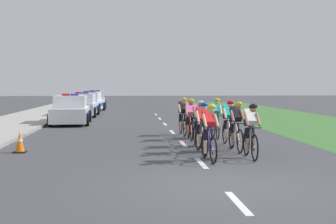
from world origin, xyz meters
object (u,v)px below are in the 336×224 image
(cyclist_sixth, at_px, (228,122))
(police_car_third, at_px, (90,103))
(cyclist_seventh, at_px, (190,119))
(cyclist_fourth, at_px, (236,125))
(police_car_nearest, at_px, (71,111))
(cyclist_third, at_px, (202,127))
(cyclist_fifth, at_px, (199,123))
(cyclist_lead, at_px, (209,132))
(traffic_cone_mid, at_px, (20,142))
(cyclist_eighth, at_px, (216,118))
(cyclist_second, at_px, (251,130))
(police_car_second, at_px, (82,106))
(cyclist_ninth, at_px, (183,116))
(police_car_furthest, at_px, (95,100))

(cyclist_sixth, relative_size, police_car_third, 0.38)
(cyclist_seventh, bearing_deg, cyclist_fourth, -70.98)
(cyclist_fourth, height_order, police_car_nearest, police_car_nearest)
(cyclist_third, bearing_deg, cyclist_fifth, 84.87)
(cyclist_lead, distance_m, traffic_cone_mid, 5.76)
(cyclist_lead, bearing_deg, cyclist_fifth, 86.67)
(cyclist_eighth, bearing_deg, cyclist_seventh, -153.98)
(police_car_third, bearing_deg, cyclist_fifth, -75.76)
(cyclist_lead, bearing_deg, cyclist_seventh, 88.44)
(police_car_third, bearing_deg, cyclist_fourth, -74.07)
(cyclist_third, bearing_deg, police_car_nearest, 115.99)
(cyclist_second, relative_size, police_car_second, 0.39)
(police_car_second, height_order, traffic_cone_mid, police_car_second)
(cyclist_sixth, xyz_separation_m, cyclist_ninth, (-1.15, 3.31, 0.00))
(cyclist_fifth, xyz_separation_m, police_car_second, (-5.33, 15.23, -0.11))
(traffic_cone_mid, bearing_deg, police_car_nearest, 88.66)
(cyclist_lead, xyz_separation_m, police_car_nearest, (-5.16, 12.15, -0.11))
(cyclist_fifth, xyz_separation_m, cyclist_sixth, (1.02, 0.12, 0.00))
(police_car_second, bearing_deg, police_car_third, 90.01)
(cyclist_third, xyz_separation_m, cyclist_fourth, (1.11, 0.29, 0.00))
(cyclist_fourth, bearing_deg, cyclist_third, -165.60)
(cyclist_second, relative_size, cyclist_sixth, 1.00)
(police_car_furthest, bearing_deg, cyclist_fourth, -77.00)
(cyclist_third, distance_m, cyclist_seventh, 3.25)
(cyclist_lead, bearing_deg, cyclist_ninth, 89.61)
(cyclist_eighth, height_order, police_car_furthest, police_car_furthest)
(police_car_second, bearing_deg, cyclist_seventh, -68.43)
(cyclist_ninth, height_order, police_car_third, police_car_third)
(cyclist_third, height_order, cyclist_seventh, same)
(cyclist_sixth, distance_m, cyclist_ninth, 3.50)
(cyclist_seventh, bearing_deg, police_car_nearest, 125.49)
(cyclist_ninth, distance_m, police_car_third, 18.33)
(cyclist_sixth, xyz_separation_m, police_car_nearest, (-6.35, 9.14, -0.11))
(cyclist_second, xyz_separation_m, cyclist_seventh, (-1.09, 4.40, 0.00))
(cyclist_eighth, height_order, police_car_second, police_car_second)
(cyclist_seventh, height_order, traffic_cone_mid, cyclist_seventh)
(cyclist_lead, xyz_separation_m, police_car_second, (-5.16, 18.11, -0.11))
(police_car_second, bearing_deg, police_car_furthest, 89.99)
(cyclist_sixth, bearing_deg, cyclist_fourth, -91.73)
(police_car_second, bearing_deg, cyclist_fourth, -68.89)
(cyclist_eighth, bearing_deg, cyclist_lead, -102.74)
(cyclist_ninth, bearing_deg, cyclist_lead, -90.39)
(police_car_second, relative_size, police_car_third, 0.98)
(traffic_cone_mid, bearing_deg, cyclist_third, -5.04)
(police_car_nearest, bearing_deg, cyclist_third, -64.01)
(cyclist_sixth, height_order, cyclist_ninth, same)
(cyclist_second, distance_m, cyclist_fifth, 2.77)
(cyclist_sixth, distance_m, traffic_cone_mid, 6.69)
(cyclist_second, xyz_separation_m, cyclist_ninth, (-1.18, 5.99, 0.00))
(cyclist_fifth, distance_m, police_car_furthest, 26.75)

